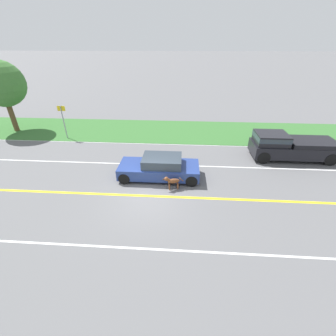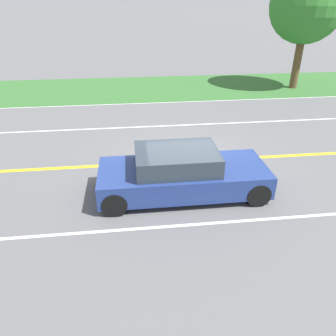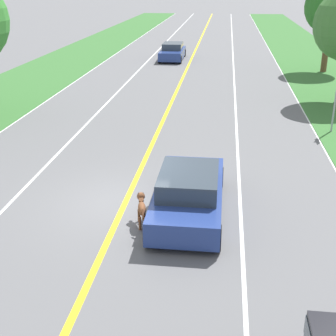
% 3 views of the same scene
% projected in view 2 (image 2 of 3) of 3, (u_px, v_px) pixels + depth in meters
% --- Properties ---
extents(ground_plane, '(400.00, 400.00, 0.00)m').
position_uv_depth(ground_plane, '(184.00, 161.00, 11.35)').
color(ground_plane, '#5B5B5E').
extents(centre_divider_line, '(0.18, 160.00, 0.01)m').
position_uv_depth(centre_divider_line, '(184.00, 161.00, 11.35)').
color(centre_divider_line, yellow).
rests_on(centre_divider_line, ground).
extents(lane_edge_line_left, '(0.14, 160.00, 0.01)m').
position_uv_depth(lane_edge_line_left, '(163.00, 102.00, 17.48)').
color(lane_edge_line_left, white).
rests_on(lane_edge_line_left, ground).
extents(lane_dash_same_dir, '(0.10, 160.00, 0.01)m').
position_uv_depth(lane_dash_same_dir, '(206.00, 224.00, 8.29)').
color(lane_dash_same_dir, white).
rests_on(lane_dash_same_dir, ground).
extents(lane_dash_oncoming, '(0.10, 160.00, 0.01)m').
position_uv_depth(lane_dash_oncoming, '(171.00, 126.00, 14.41)').
color(lane_dash_oncoming, white).
rests_on(lane_dash_oncoming, ground).
extents(grass_verge_left, '(6.00, 160.00, 0.03)m').
position_uv_depth(grass_verge_left, '(158.00, 88.00, 20.10)').
color(grass_verge_left, '#33662D').
rests_on(grass_verge_left, ground).
extents(ego_car, '(1.94, 4.74, 1.37)m').
position_uv_depth(ego_car, '(181.00, 173.00, 9.27)').
color(ego_car, navy).
rests_on(ego_car, ground).
extents(dog, '(0.42, 1.17, 0.84)m').
position_uv_depth(dog, '(151.00, 159.00, 10.33)').
color(dog, brown).
rests_on(dog, ground).
extents(roadside_tree_left_near, '(4.11, 4.11, 6.64)m').
position_uv_depth(roadside_tree_left_near, '(307.00, 5.00, 17.96)').
color(roadside_tree_left_near, brown).
rests_on(roadside_tree_left_near, ground).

